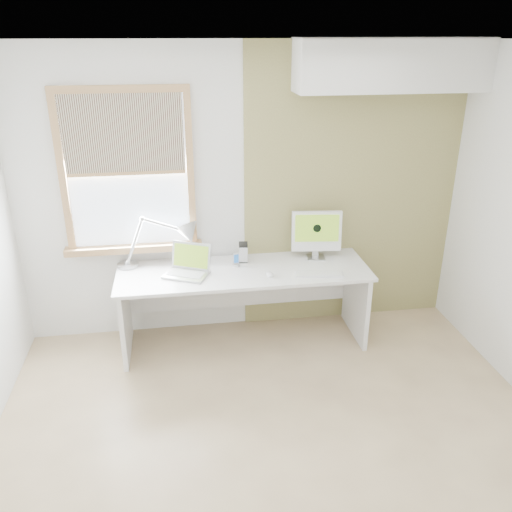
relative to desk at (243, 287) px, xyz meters
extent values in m
cube|color=tan|center=(0.06, -1.44, -0.54)|extent=(4.00, 3.50, 0.02)
cube|color=white|center=(0.06, -1.44, 2.08)|extent=(4.00, 3.50, 0.02)
cube|color=silver|center=(0.06, 0.32, 0.77)|extent=(4.00, 0.02, 2.60)
cube|color=olive|center=(1.06, 0.30, 0.77)|extent=(2.00, 0.02, 2.60)
cube|color=white|center=(1.26, 0.13, 1.87)|extent=(1.60, 0.40, 0.42)
cube|color=#A07446|center=(-1.47, 0.28, 1.02)|extent=(0.06, 0.06, 1.42)
cube|color=#A07446|center=(-0.41, 0.28, 1.02)|extent=(0.06, 0.06, 1.42)
cube|color=#A07446|center=(-0.94, 0.28, 1.70)|extent=(1.00, 0.06, 0.06)
cube|color=#A07446|center=(-0.94, 0.26, 0.34)|extent=(1.20, 0.14, 0.06)
cube|color=#D1E2F9|center=(-0.94, 0.30, 1.02)|extent=(1.00, 0.01, 1.30)
cube|color=beige|center=(-0.94, 0.25, 1.34)|extent=(0.98, 0.02, 0.65)
cube|color=#A07446|center=(-0.94, 0.25, 1.02)|extent=(0.98, 0.03, 0.03)
cube|color=white|center=(0.00, -0.06, 0.18)|extent=(2.20, 0.70, 0.03)
cube|color=white|center=(-1.05, -0.06, -0.18)|extent=(0.04, 0.64, 0.70)
cube|color=white|center=(1.05, -0.06, -0.18)|extent=(0.04, 0.64, 0.70)
cube|color=white|center=(0.00, 0.26, -0.08)|extent=(2.08, 0.02, 0.48)
cylinder|color=#B6B8BB|center=(-1.01, 0.17, 0.21)|extent=(0.22, 0.22, 0.03)
sphere|color=#B6B8BB|center=(-1.01, 0.17, 0.23)|extent=(0.06, 0.06, 0.06)
cylinder|color=#B6B8BB|center=(-0.93, 0.19, 0.43)|extent=(0.19, 0.06, 0.40)
sphere|color=#B6B8BB|center=(-0.85, 0.20, 0.62)|extent=(0.06, 0.06, 0.05)
cylinder|color=#B6B8BB|center=(-0.67, 0.20, 0.56)|extent=(0.37, 0.03, 0.16)
sphere|color=#B6B8BB|center=(-0.49, 0.20, 0.49)|extent=(0.05, 0.05, 0.04)
cone|color=#B6B8BB|center=(-0.46, 0.21, 0.46)|extent=(0.31, 0.33, 0.25)
cube|color=#B6B8BB|center=(-0.50, -0.10, 0.20)|extent=(0.43, 0.38, 0.02)
cube|color=#B2B5B7|center=(-0.50, -0.10, 0.22)|extent=(0.34, 0.27, 0.00)
cube|color=#B6B8BB|center=(-0.45, 0.01, 0.33)|extent=(0.35, 0.22, 0.23)
cube|color=olive|center=(-0.45, 0.01, 0.33)|extent=(0.31, 0.18, 0.19)
cylinder|color=#B6B8BB|center=(-0.06, 0.04, 0.20)|extent=(0.08, 0.08, 0.02)
cube|color=#B6B8BB|center=(-0.06, 0.04, 0.27)|extent=(0.05, 0.02, 0.10)
cube|color=#194C99|center=(-0.05, 0.03, 0.27)|extent=(0.04, 0.01, 0.08)
cube|color=#B6B8BB|center=(0.02, 0.14, 0.28)|extent=(0.09, 0.13, 0.16)
cube|color=black|center=(0.02, 0.14, 0.35)|extent=(0.09, 0.14, 0.01)
cube|color=black|center=(0.02, 0.14, 0.20)|extent=(0.09, 0.14, 0.01)
cube|color=#B6B8BB|center=(0.69, 0.10, 0.20)|extent=(0.18, 0.17, 0.01)
cube|color=#B6B8BB|center=(0.69, 0.13, 0.28)|extent=(0.06, 0.02, 0.15)
cube|color=white|center=(0.69, 0.12, 0.45)|extent=(0.46, 0.13, 0.37)
cube|color=olive|center=(0.69, 0.10, 0.49)|extent=(0.39, 0.07, 0.25)
cylinder|color=black|center=(0.69, 0.09, 0.49)|extent=(0.07, 0.02, 0.07)
cube|color=white|center=(0.63, -0.26, 0.20)|extent=(0.42, 0.18, 0.02)
cube|color=white|center=(0.63, -0.26, 0.21)|extent=(0.39, 0.15, 0.00)
ellipsoid|color=white|center=(0.20, -0.21, 0.21)|extent=(0.07, 0.11, 0.03)
camera|label=1|loc=(-0.53, -4.23, 2.13)|focal=37.15mm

